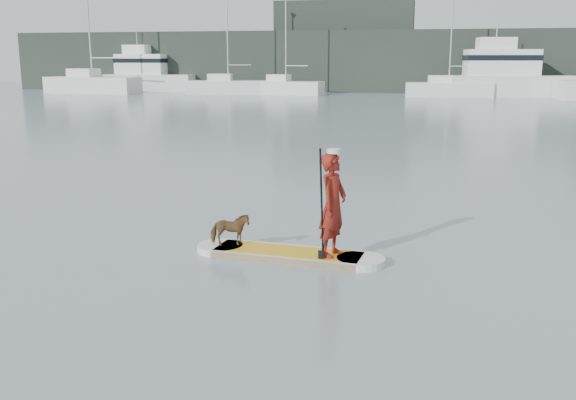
% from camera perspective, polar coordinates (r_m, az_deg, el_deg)
% --- Properties ---
extents(ground, '(140.00, 140.00, 0.00)m').
position_cam_1_polar(ground, '(14.15, 17.12, -1.55)').
color(ground, slate).
rests_on(ground, ground).
extents(paddleboard, '(3.29, 1.05, 0.12)m').
position_cam_1_polar(paddleboard, '(10.87, -0.00, -4.84)').
color(paddleboard, gold).
rests_on(paddleboard, ground).
extents(paddler, '(0.57, 0.71, 1.70)m').
position_cam_1_polar(paddler, '(10.43, 4.02, -0.45)').
color(paddler, maroon).
rests_on(paddler, paddleboard).
extents(white_cap, '(0.22, 0.22, 0.07)m').
position_cam_1_polar(white_cap, '(10.27, 4.09, 4.36)').
color(white_cap, silver).
rests_on(white_cap, paddler).
extents(dog, '(0.73, 0.49, 0.57)m').
position_cam_1_polar(dog, '(11.13, -5.18, -2.64)').
color(dog, brown).
rests_on(dog, paddleboard).
extents(paddle, '(0.10, 0.30, 2.00)m').
position_cam_1_polar(paddle, '(10.26, 3.00, -1.64)').
color(paddle, black).
rests_on(paddle, ground).
extents(sailboat_a, '(9.37, 3.67, 13.29)m').
position_cam_1_polar(sailboat_a, '(65.59, -17.03, 9.87)').
color(sailboat_a, silver).
rests_on(sailboat_a, ground).
extents(sailboat_b, '(8.02, 3.51, 11.52)m').
position_cam_1_polar(sailboat_b, '(61.55, -5.38, 10.09)').
color(sailboat_b, silver).
rests_on(sailboat_b, ground).
extents(sailboat_c, '(7.11, 3.13, 9.87)m').
position_cam_1_polar(sailboat_c, '(60.34, -0.25, 10.04)').
color(sailboat_c, silver).
rests_on(sailboat_c, ground).
extents(sailboat_d, '(7.52, 2.69, 10.91)m').
position_cam_1_polar(sailboat_d, '(58.60, 14.02, 9.65)').
color(sailboat_d, silver).
rests_on(sailboat_d, ground).
extents(motor_yacht_a, '(11.55, 4.94, 6.71)m').
position_cam_1_polar(motor_yacht_a, '(60.23, 18.95, 10.47)').
color(motor_yacht_a, silver).
rests_on(motor_yacht_a, ground).
extents(motor_yacht_b, '(9.34, 3.19, 6.16)m').
position_cam_1_polar(motor_yacht_b, '(69.35, -12.40, 10.90)').
color(motor_yacht_b, silver).
rests_on(motor_yacht_b, ground).
extents(shore_mass, '(90.00, 6.00, 6.00)m').
position_cam_1_polar(shore_mass, '(66.72, 13.59, 11.88)').
color(shore_mass, black).
rests_on(shore_mass, ground).
extents(shore_building_west, '(14.00, 4.00, 9.00)m').
position_cam_1_polar(shore_building_west, '(68.27, 4.99, 13.44)').
color(shore_building_west, black).
rests_on(shore_building_west, ground).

